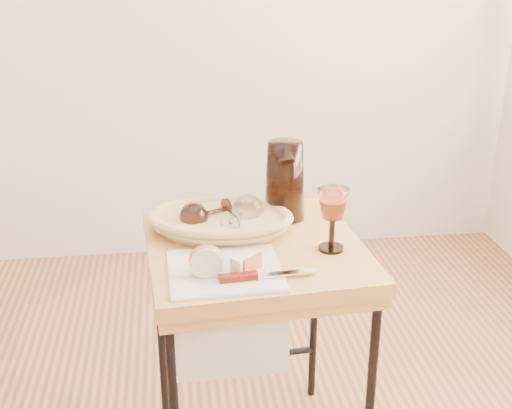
{
  "coord_description": "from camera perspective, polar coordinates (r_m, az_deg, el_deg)",
  "views": [
    {
      "loc": [
        0.17,
        -1.22,
        1.46
      ],
      "look_at": [
        0.37,
        0.31,
        0.83
      ],
      "focal_mm": 46.38,
      "sensor_mm": 36.0,
      "label": 1
    }
  ],
  "objects": [
    {
      "name": "side_table",
      "position": [
        1.92,
        -0.08,
        -13.04
      ],
      "size": [
        0.6,
        0.6,
        0.71
      ],
      "primitive_type": null,
      "rotation": [
        0.0,
        0.0,
        0.08
      ],
      "color": "olive",
      "rests_on": "floor"
    },
    {
      "name": "apple_half",
      "position": [
        1.56,
        -4.32,
        -4.77
      ],
      "size": [
        0.08,
        0.05,
        0.08
      ],
      "primitive_type": "ellipsoid",
      "rotation": [
        0.0,
        0.0,
        -0.04
      ],
      "color": "#BD2736",
      "rests_on": "tea_towel"
    },
    {
      "name": "apple_wedge",
      "position": [
        1.58,
        -1.03,
        -5.11
      ],
      "size": [
        0.07,
        0.07,
        0.04
      ],
      "primitive_type": "cube",
      "rotation": [
        0.0,
        0.0,
        0.72
      ],
      "color": "beige",
      "rests_on": "tea_towel"
    },
    {
      "name": "table_knife",
      "position": [
        1.56,
        0.73,
        -6.03
      ],
      "size": [
        0.23,
        0.04,
        0.02
      ],
      "primitive_type": null,
      "rotation": [
        0.0,
        0.0,
        0.08
      ],
      "color": "silver",
      "rests_on": "tea_towel"
    },
    {
      "name": "wine_goblet",
      "position": [
        1.69,
        6.61,
        -1.3
      ],
      "size": [
        0.1,
        0.1,
        0.17
      ],
      "primitive_type": null,
      "rotation": [
        0.0,
        0.0,
        0.29
      ],
      "color": "white",
      "rests_on": "side_table"
    },
    {
      "name": "pitcher",
      "position": [
        1.87,
        2.5,
        2.09
      ],
      "size": [
        0.18,
        0.25,
        0.27
      ],
      "primitive_type": null,
      "rotation": [
        0.0,
        0.0,
        0.11
      ],
      "color": "black",
      "rests_on": "side_table"
    },
    {
      "name": "bread_basket",
      "position": [
        1.8,
        -3.1,
        -1.59
      ],
      "size": [
        0.39,
        0.3,
        0.05
      ],
      "primitive_type": null,
      "rotation": [
        0.0,
        0.0,
        -0.19
      ],
      "color": "tan",
      "rests_on": "side_table"
    },
    {
      "name": "goblet_lying_a",
      "position": [
        1.81,
        -4.14,
        -0.73
      ],
      "size": [
        0.15,
        0.13,
        0.08
      ],
      "primitive_type": null,
      "rotation": [
        0.0,
        0.0,
        3.62
      ],
      "color": "#381F1B",
      "rests_on": "bread_basket"
    },
    {
      "name": "goblet_lying_b",
      "position": [
        1.78,
        -1.38,
        -0.92
      ],
      "size": [
        0.15,
        0.16,
        0.09
      ],
      "primitive_type": null,
      "rotation": [
        0.0,
        0.0,
        1.0
      ],
      "color": "white",
      "rests_on": "bread_basket"
    },
    {
      "name": "tea_towel",
      "position": [
        1.6,
        -2.69,
        -5.68
      ],
      "size": [
        0.28,
        0.25,
        0.01
      ],
      "primitive_type": "cube",
      "rotation": [
        0.0,
        0.0,
        0.02
      ],
      "color": "white",
      "rests_on": "side_table"
    }
  ]
}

